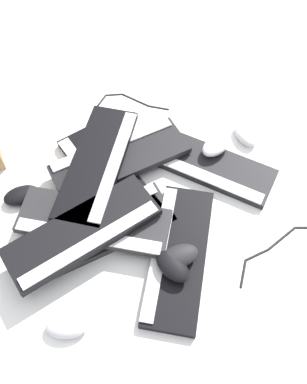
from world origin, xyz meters
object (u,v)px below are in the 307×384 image
Objects in this scene: mouse_0 at (173,266)px; mouse_1 at (246,134)px; keyboard_2 at (100,231)px; keyboard_6 at (120,158)px; mouse_4 at (179,256)px; keyboard_7 at (98,163)px; mouse_2 at (216,145)px; keyboard_1 at (110,178)px; mouse_5 at (21,195)px; keyboard_0 at (206,165)px; keyboard_5 at (82,231)px; keyboard_4 at (94,222)px; mouse_3 at (67,326)px; keyboard_3 at (178,255)px.

mouse_1 is at bearing -70.02° from mouse_0.
keyboard_2 is 0.25m from keyboard_6.
mouse_1 is at bearing 41.45° from mouse_4.
keyboard_6 is 4.19× the size of mouse_1.
keyboard_7 reaches higher than mouse_2.
keyboard_6 is at bearing 21.75° from keyboard_1.
keyboard_6 reaches higher than mouse_5.
mouse_2 is 1.00× the size of mouse_4.
mouse_2 reaches higher than keyboard_1.
keyboard_0 is at bearing -2.68° from keyboard_2.
keyboard_5 is 0.24m from keyboard_7.
keyboard_4 is at bearing 102.20° from keyboard_2.
keyboard_7 is at bearing 44.39° from keyboard_5.
keyboard_0 is 4.21× the size of mouse_0.
keyboard_6 is 4.19× the size of mouse_3.
keyboard_1 is 4.09× the size of mouse_3.
keyboard_6 is at bearing -18.66° from mouse_0.
keyboard_3 is 0.98× the size of keyboard_7.
keyboard_1 is 0.18m from keyboard_4.
mouse_3 is (-0.69, -0.18, -0.03)m from mouse_2.
keyboard_5 is at bearing 131.55° from keyboard_3.
keyboard_7 reaches higher than keyboard_0.
keyboard_6 is at bearing 80.12° from keyboard_3.
mouse_1 is (0.40, -0.17, -0.02)m from keyboard_6.
keyboard_2 is at bearing 122.42° from keyboard_3.
mouse_0 is 1.00× the size of mouse_4.
mouse_4 is at bearing -61.66° from keyboard_2.
keyboard_6 is at bearing 39.55° from keyboard_2.
keyboard_0 is at bearing -59.90° from mouse_0.
keyboard_6 reaches higher than keyboard_1.
mouse_5 is at bearing 116.74° from keyboard_4.
keyboard_5 is 0.98× the size of keyboard_6.
keyboard_7 reaches higher than keyboard_3.
keyboard_4 is 3.94× the size of mouse_0.
keyboard_5 is at bearing -144.14° from keyboard_1.
keyboard_6 is 4.19× the size of mouse_4.
mouse_3 is at bearing -138.70° from keyboard_4.
keyboard_3 is (0.13, -0.20, 0.00)m from keyboard_2.
keyboard_4 reaches higher than mouse_3.
keyboard_3 is 0.37m from keyboard_6.
keyboard_5 reaches higher than mouse_4.
keyboard_2 is 0.47m from mouse_2.
keyboard_6 is 4.19× the size of mouse_2.
keyboard_6 is 1.05× the size of keyboard_7.
mouse_4 is at bearing -73.72° from mouse_0.
keyboard_3 is 0.94× the size of keyboard_6.
keyboard_0 is 0.46m from keyboard_5.
keyboard_7 is 0.40m from mouse_0.
keyboard_0 is 0.31m from keyboard_1.
mouse_5 is at bearing 155.49° from keyboard_1.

